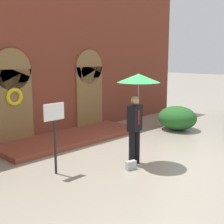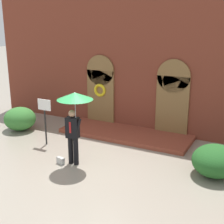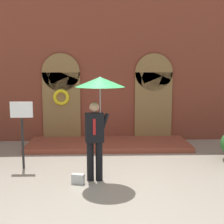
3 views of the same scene
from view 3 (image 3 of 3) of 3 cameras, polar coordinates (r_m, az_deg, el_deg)
The scene contains 5 objects.
ground_plane at distance 7.35m, azimuth -0.09°, elevation -12.27°, with size 80.00×80.00×0.00m, color gray.
building_facade at distance 11.04m, azimuth -0.85°, elevation 8.72°, with size 14.00×2.30×5.60m.
person_with_umbrella at distance 6.90m, azimuth -2.46°, elevation 2.72°, with size 1.10×1.10×2.36m.
handbag at distance 7.12m, azimuth -6.24°, elevation -12.06°, with size 0.28×0.12×0.22m, color #B7B7B2.
sign_post at distance 8.16m, azimuth -16.14°, elevation -2.08°, with size 0.56×0.06×1.72m.
Camera 3 is at (-0.23, -6.89, 2.56)m, focal length 50.00 mm.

